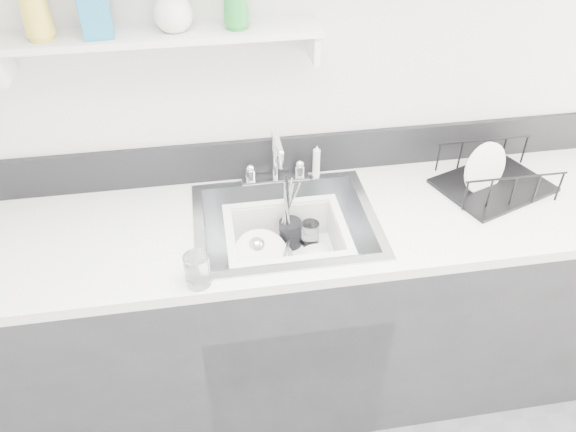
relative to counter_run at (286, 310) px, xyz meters
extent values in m
cube|color=silver|center=(0.00, 0.30, 0.84)|extent=(3.50, 0.02, 2.60)
cube|color=#28282B|center=(0.00, 0.00, -0.02)|extent=(3.20, 0.62, 0.88)
cube|color=white|center=(0.00, 0.00, 0.44)|extent=(3.20, 0.62, 0.04)
cube|color=black|center=(0.00, 0.30, 0.54)|extent=(3.20, 0.02, 0.16)
cube|color=silver|center=(0.00, 0.25, 0.47)|extent=(0.26, 0.06, 0.02)
cylinder|color=silver|center=(-0.10, 0.25, 0.50)|extent=(0.04, 0.04, 0.05)
cylinder|color=silver|center=(0.10, 0.25, 0.50)|extent=(0.04, 0.04, 0.05)
cylinder|color=silver|center=(0.00, 0.25, 0.57)|extent=(0.02, 0.02, 0.20)
cylinder|color=silver|center=(0.00, 0.18, 0.68)|extent=(0.02, 0.15, 0.02)
cylinder|color=white|center=(0.16, 0.25, 0.53)|extent=(0.03, 0.03, 0.14)
cube|color=silver|center=(-0.35, 0.23, 1.06)|extent=(1.00, 0.16, 0.02)
cube|color=silver|center=(-0.83, 0.23, 1.00)|extent=(0.02, 0.14, 0.10)
cube|color=silver|center=(0.13, 0.23, 1.00)|extent=(0.02, 0.14, 0.10)
cylinder|color=white|center=(-0.08, -0.04, 0.31)|extent=(0.21, 0.21, 0.01)
cylinder|color=white|center=(-0.08, -0.03, 0.33)|extent=(0.20, 0.20, 0.01)
cylinder|color=white|center=(-0.09, -0.04, 0.36)|extent=(0.23, 0.22, 0.08)
cylinder|color=black|center=(0.03, 0.05, 0.36)|extent=(0.08, 0.08, 0.11)
cylinder|color=silver|center=(0.01, 0.06, 0.45)|extent=(0.01, 0.05, 0.21)
cylinder|color=silver|center=(0.04, 0.04, 0.44)|extent=(0.02, 0.04, 0.19)
cylinder|color=black|center=(0.02, 0.05, 0.48)|extent=(0.01, 0.06, 0.23)
cylinder|color=white|center=(0.10, 0.04, 0.35)|extent=(0.08, 0.08, 0.09)
cylinder|color=white|center=(-0.31, -0.26, 0.51)|extent=(0.09, 0.09, 0.11)
imported|color=white|center=(0.10, -0.06, 0.33)|extent=(0.14, 0.14, 0.04)
imported|color=gold|center=(-0.70, 0.22, 1.18)|extent=(0.09, 0.09, 0.23)
imported|color=teal|center=(-0.53, 0.22, 1.17)|extent=(0.09, 0.09, 0.19)
imported|color=silver|center=(-0.31, 0.23, 1.15)|extent=(0.14, 0.14, 0.15)
camera|label=1|loc=(-0.24, -1.52, 1.69)|focal=35.00mm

